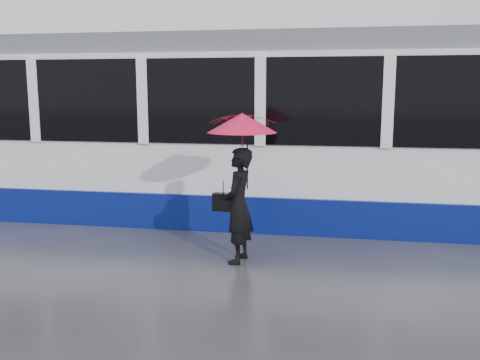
# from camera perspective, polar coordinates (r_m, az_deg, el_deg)

# --- Properties ---
(ground) EXTENTS (90.00, 90.00, 0.00)m
(ground) POSITION_cam_1_polar(r_m,az_deg,el_deg) (8.11, -7.55, -7.60)
(ground) COLOR #2E2E33
(ground) RESTS_ON ground
(rails) EXTENTS (34.00, 1.51, 0.02)m
(rails) POSITION_cam_1_polar(r_m,az_deg,el_deg) (10.43, -3.32, -3.58)
(rails) COLOR #3F3D38
(rails) RESTS_ON ground
(tram) EXTENTS (26.00, 2.56, 3.35)m
(tram) POSITION_cam_1_polar(r_m,az_deg,el_deg) (10.97, -15.34, 5.36)
(tram) COLOR white
(tram) RESTS_ON ground
(woman) EXTENTS (0.44, 0.62, 1.61)m
(woman) POSITION_cam_1_polar(r_m,az_deg,el_deg) (7.40, -0.16, -2.75)
(woman) COLOR black
(woman) RESTS_ON ground
(umbrella) EXTENTS (1.04, 1.04, 1.09)m
(umbrella) POSITION_cam_1_polar(r_m,az_deg,el_deg) (7.24, 0.22, 4.67)
(umbrella) COLOR #FF1582
(umbrella) RESTS_ON ground
(handbag) EXTENTS (0.30, 0.15, 0.43)m
(handbag) POSITION_cam_1_polar(r_m,az_deg,el_deg) (7.45, -1.80, -2.35)
(handbag) COLOR black
(handbag) RESTS_ON ground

